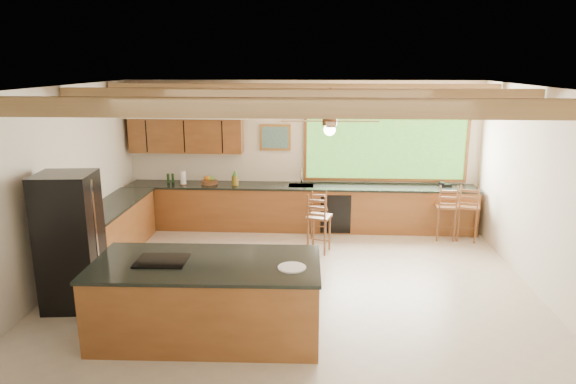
{
  "coord_description": "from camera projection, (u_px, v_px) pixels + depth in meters",
  "views": [
    {
      "loc": [
        0.33,
        -7.19,
        3.34
      ],
      "look_at": [
        -0.14,
        0.8,
        1.31
      ],
      "focal_mm": 32.0,
      "sensor_mm": 36.0,
      "label": 1
    }
  ],
  "objects": [
    {
      "name": "ground",
      "position": [
        294.0,
        289.0,
        7.8
      ],
      "size": [
        7.2,
        7.2,
        0.0
      ],
      "primitive_type": "plane",
      "color": "#BFB39F",
      "rests_on": "ground"
    },
    {
      "name": "room_shell",
      "position": [
        286.0,
        138.0,
        7.9
      ],
      "size": [
        7.27,
        6.54,
        3.02
      ],
      "color": "silver",
      "rests_on": "ground"
    },
    {
      "name": "counter_run",
      "position": [
        259.0,
        212.0,
        10.17
      ],
      "size": [
        7.12,
        3.1,
        1.24
      ],
      "color": "brown",
      "rests_on": "ground"
    },
    {
      "name": "island",
      "position": [
        207.0,
        298.0,
        6.38
      ],
      "size": [
        2.82,
        1.38,
        0.99
      ],
      "rotation": [
        0.0,
        0.0,
        0.02
      ],
      "color": "brown",
      "rests_on": "ground"
    },
    {
      "name": "refrigerator",
      "position": [
        70.0,
        241.0,
        7.04
      ],
      "size": [
        0.81,
        0.79,
        1.91
      ],
      "rotation": [
        0.0,
        0.0,
        0.1
      ],
      "color": "black",
      "rests_on": "ground"
    },
    {
      "name": "bar_stool_a",
      "position": [
        318.0,
        209.0,
        9.96
      ],
      "size": [
        0.37,
        0.37,
        0.96
      ],
      "rotation": [
        0.0,
        0.0,
        0.08
      ],
      "color": "brown",
      "rests_on": "ground"
    },
    {
      "name": "bar_stool_b",
      "position": [
        319.0,
        218.0,
        9.11
      ],
      "size": [
        0.49,
        0.49,
        1.1
      ],
      "rotation": [
        0.0,
        0.0,
        -0.29
      ],
      "color": "brown",
      "rests_on": "ground"
    },
    {
      "name": "bar_stool_c",
      "position": [
        469.0,
        208.0,
        9.73
      ],
      "size": [
        0.5,
        0.5,
        1.12
      ],
      "rotation": [
        0.0,
        0.0,
        -0.29
      ],
      "color": "brown",
      "rests_on": "ground"
    },
    {
      "name": "bar_stool_d",
      "position": [
        447.0,
        208.0,
        9.8
      ],
      "size": [
        0.41,
        0.41,
        1.1
      ],
      "rotation": [
        0.0,
        0.0,
        -0.04
      ],
      "color": "brown",
      "rests_on": "ground"
    }
  ]
}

